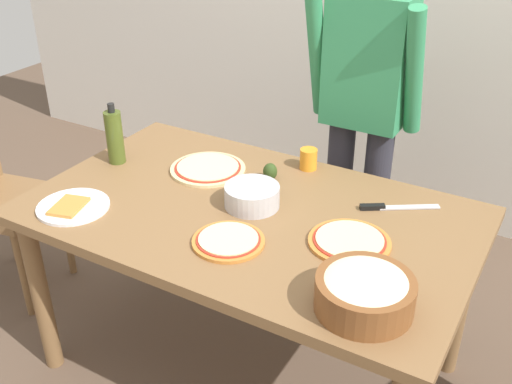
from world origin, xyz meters
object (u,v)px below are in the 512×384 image
object	(u,v)px
plate_with_slice	(72,207)
cup_orange	(308,159)
pizza_second_cooked	(350,241)
olive_oil_bottle	(115,137)
popcorn_bowl	(365,291)
person_cook	(364,104)
mixing_bowl_steel	(252,196)
pizza_cooked_on_tray	(228,241)
pizza_raw_on_board	(208,168)
avocado	(270,172)
chef_knife	(390,207)
dining_table	(249,231)

from	to	relation	value
plate_with_slice	cup_orange	world-z (taller)	cup_orange
plate_with_slice	pizza_second_cooked	bearing A→B (deg)	16.95
olive_oil_bottle	popcorn_bowl	bearing A→B (deg)	-16.69
person_cook	popcorn_bowl	xyz separation A→B (m)	(0.42, -1.06, -0.12)
plate_with_slice	mixing_bowl_steel	bearing A→B (deg)	31.73
pizza_cooked_on_tray	person_cook	bearing A→B (deg)	85.14
plate_with_slice	cup_orange	size ratio (longest dim) A/B	3.06
pizza_second_cooked	popcorn_bowl	size ratio (longest dim) A/B	0.98
mixing_bowl_steel	popcorn_bowl	bearing A→B (deg)	-31.00
pizza_raw_on_board	plate_with_slice	bearing A→B (deg)	-117.36
popcorn_bowl	mixing_bowl_steel	distance (m)	0.65
mixing_bowl_steel	avocado	distance (m)	0.21
popcorn_bowl	pizza_cooked_on_tray	bearing A→B (deg)	170.07
plate_with_slice	pizza_raw_on_board	bearing A→B (deg)	62.64
pizza_raw_on_board	pizza_second_cooked	bearing A→B (deg)	-16.28
popcorn_bowl	avocado	distance (m)	0.81
person_cook	popcorn_bowl	size ratio (longest dim) A/B	5.79
cup_orange	avocado	xyz separation A→B (m)	(-0.09, -0.16, -0.01)
cup_orange	chef_knife	world-z (taller)	cup_orange
plate_with_slice	avocado	distance (m)	0.75
person_cook	pizza_raw_on_board	xyz separation A→B (m)	(-0.43, -0.57, -0.17)
plate_with_slice	mixing_bowl_steel	world-z (taller)	mixing_bowl_steel
chef_knife	plate_with_slice	bearing A→B (deg)	-150.11
dining_table	pizza_second_cooked	size ratio (longest dim) A/B	5.85
pizza_raw_on_board	chef_knife	size ratio (longest dim) A/B	1.18
dining_table	cup_orange	world-z (taller)	cup_orange
person_cook	cup_orange	bearing A→B (deg)	-104.32
dining_table	person_cook	distance (m)	0.81
chef_knife	person_cook	bearing A→B (deg)	121.57
person_cook	pizza_second_cooked	world-z (taller)	person_cook
person_cook	mixing_bowl_steel	xyz separation A→B (m)	(-0.14, -0.72, -0.14)
pizza_second_cooked	mixing_bowl_steel	bearing A→B (deg)	172.76
popcorn_bowl	mixing_bowl_steel	size ratio (longest dim) A/B	1.40
pizza_cooked_on_tray	dining_table	bearing A→B (deg)	102.59
pizza_cooked_on_tray	avocado	xyz separation A→B (m)	(-0.09, 0.46, 0.03)
plate_with_slice	avocado	size ratio (longest dim) A/B	3.71
pizza_cooked_on_tray	popcorn_bowl	distance (m)	0.51
person_cook	pizza_second_cooked	size ratio (longest dim) A/B	5.92
cup_orange	pizza_raw_on_board	bearing A→B (deg)	-147.40
plate_with_slice	mixing_bowl_steel	size ratio (longest dim) A/B	1.30
plate_with_slice	cup_orange	distance (m)	0.93
dining_table	avocado	world-z (taller)	avocado
dining_table	avocado	bearing A→B (deg)	100.93
pizza_raw_on_board	avocado	size ratio (longest dim) A/B	4.35
popcorn_bowl	chef_knife	size ratio (longest dim) A/B	1.09
dining_table	popcorn_bowl	distance (m)	0.65
pizza_raw_on_board	cup_orange	bearing A→B (deg)	32.60
dining_table	pizza_raw_on_board	xyz separation A→B (m)	(-0.30, 0.18, 0.10)
person_cook	popcorn_bowl	bearing A→B (deg)	-68.31
dining_table	pizza_cooked_on_tray	xyz separation A→B (m)	(0.05, -0.22, 0.10)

